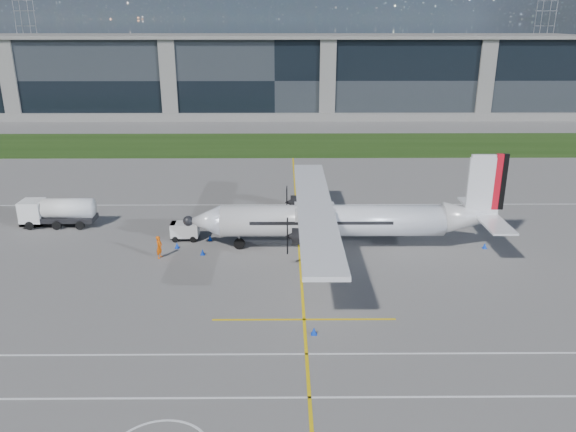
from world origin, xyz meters
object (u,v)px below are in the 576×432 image
object	(u,v)px
safety_cone_fwd	(177,245)
pylon_east	(544,31)
pylon_west	(27,31)
fuel_tanker_truck	(53,212)
safety_cone_portwing	(314,331)
baggage_tug	(185,231)
turboprop_aircraft	(344,203)
safety_cone_nose_stbd	(210,238)
ground_crew_person	(159,245)
safety_cone_nose_port	(203,252)
safety_cone_stbdwing	(309,197)
safety_cone_tail	(485,246)

from	to	relation	value
safety_cone_fwd	pylon_east	bearing A→B (deg)	57.26
pylon_west	fuel_tanker_truck	xyz separation A→B (m)	(59.93, -138.21, -13.66)
pylon_west	safety_cone_portwing	bearing A→B (deg)	-62.10
baggage_tug	safety_cone_portwing	world-z (taller)	baggage_tug
turboprop_aircraft	baggage_tug	distance (m)	14.39
fuel_tanker_truck	safety_cone_portwing	size ratio (longest dim) A/B	14.34
turboprop_aircraft	safety_cone_nose_stbd	bearing A→B (deg)	170.43
ground_crew_person	safety_cone_nose_port	distance (m)	3.58
baggage_tug	safety_cone_stbdwing	xyz separation A→B (m)	(11.50, 11.77, -0.53)
baggage_tug	safety_cone_nose_port	distance (m)	4.06
fuel_tanker_truck	safety_cone_fwd	size ratio (longest dim) A/B	14.34
safety_cone_portwing	safety_cone_stbdwing	xyz separation A→B (m)	(0.86, 27.82, 0.00)
safety_cone_nose_stbd	safety_cone_fwd	bearing A→B (deg)	-146.72
safety_cone_portwing	safety_cone_tail	xyz separation A→B (m)	(15.32, 13.77, 0.00)
ground_crew_person	safety_cone_tail	world-z (taller)	ground_crew_person
ground_crew_person	safety_cone_portwing	xyz separation A→B (m)	(12.06, -11.99, -0.83)
ground_crew_person	safety_cone_nose_stbd	distance (m)	5.31
safety_cone_stbdwing	safety_cone_tail	bearing A→B (deg)	-44.19
pylon_west	safety_cone_fwd	world-z (taller)	pylon_west
baggage_tug	safety_cone_portwing	distance (m)	19.26
safety_cone_stbdwing	safety_cone_nose_stbd	distance (m)	15.21
turboprop_aircraft	safety_cone_stbdwing	distance (m)	14.73
baggage_tug	safety_cone_nose_stbd	bearing A→B (deg)	-7.68
pylon_west	safety_cone_stbdwing	xyz separation A→B (m)	(84.41, -130.00, -14.75)
turboprop_aircraft	ground_crew_person	distance (m)	15.64
safety_cone_fwd	safety_cone_stbdwing	xyz separation A→B (m)	(11.88, 13.78, 0.00)
pylon_west	safety_cone_portwing	world-z (taller)	pylon_west
pylon_east	turboprop_aircraft	distance (m)	164.28
safety_cone_tail	baggage_tug	bearing A→B (deg)	174.96
safety_cone_nose_port	safety_cone_stbdwing	bearing A→B (deg)	58.14
turboprop_aircraft	safety_cone_nose_stbd	size ratio (longest dim) A/B	54.97
safety_cone_nose_stbd	safety_cone_tail	world-z (taller)	same
pylon_west	ground_crew_person	distance (m)	163.00
turboprop_aircraft	fuel_tanker_truck	xyz separation A→B (m)	(-26.80, 5.81, -2.78)
baggage_tug	ground_crew_person	distance (m)	4.31
ground_crew_person	safety_cone_tail	xyz separation A→B (m)	(27.37, 1.77, -0.83)
pylon_east	safety_cone_nose_port	xyz separation A→B (m)	(-90.07, -145.26, -14.75)
safety_cone_portwing	turboprop_aircraft	bearing A→B (deg)	77.04
pylon_west	safety_cone_tail	world-z (taller)	pylon_west
fuel_tanker_truck	safety_cone_nose_port	bearing A→B (deg)	-25.17
safety_cone_nose_port	safety_cone_stbdwing	world-z (taller)	same
pylon_west	baggage_tug	world-z (taller)	pylon_west
baggage_tug	ground_crew_person	world-z (taller)	ground_crew_person
safety_cone_portwing	safety_cone_nose_stbd	size ratio (longest dim) A/B	1.00
safety_cone_fwd	safety_cone_portwing	size ratio (longest dim) A/B	1.00
pylon_west	fuel_tanker_truck	distance (m)	151.26
safety_cone_stbdwing	safety_cone_nose_stbd	xyz separation A→B (m)	(-9.26, -12.07, 0.00)
ground_crew_person	safety_cone_stbdwing	distance (m)	20.44
fuel_tanker_truck	pylon_west	bearing A→B (deg)	113.44
safety_cone_fwd	safety_cone_nose_stbd	bearing A→B (deg)	33.28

